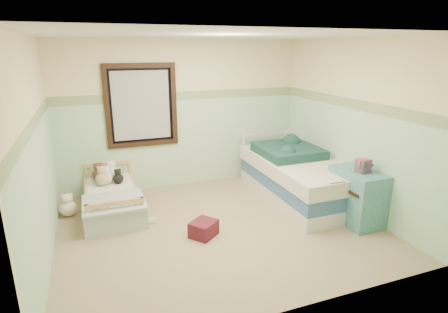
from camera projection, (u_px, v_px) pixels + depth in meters
name	position (u px, v px, depth m)	size (l,w,h in m)	color
floor	(219.00, 227.00, 5.00)	(4.20, 3.60, 0.02)	#83735D
ceiling	(218.00, 34.00, 4.28)	(4.20, 3.60, 0.02)	silver
wall_back	(183.00, 115.00, 6.25)	(4.20, 0.04, 2.50)	beige
wall_front	(291.00, 186.00, 3.03)	(4.20, 0.04, 2.50)	beige
wall_left	(36.00, 154.00, 3.93)	(0.04, 3.60, 2.50)	beige
wall_right	(352.00, 126.00, 5.35)	(0.04, 3.60, 2.50)	beige
wainscot_mint	(184.00, 143.00, 6.38)	(4.20, 0.01, 1.50)	#9DC89E
border_strip	(183.00, 96.00, 6.15)	(4.20, 0.01, 0.15)	#376638
window_frame	(141.00, 106.00, 5.92)	(1.16, 0.06, 1.36)	black
window_blinds	(141.00, 106.00, 5.93)	(0.92, 0.01, 1.12)	#B7B7B2
toddler_bed_frame	(113.00, 204.00, 5.47)	(0.76, 1.52, 0.19)	tan
toddler_mattress	(112.00, 195.00, 5.42)	(0.69, 1.45, 0.12)	white
patchwork_quilt	(114.00, 202.00, 4.98)	(0.82, 0.76, 0.03)	#7395C9
plush_bed_brown	(99.00, 175.00, 5.77)	(0.21, 0.21, 0.21)	brown
plush_bed_white	(112.00, 173.00, 5.84)	(0.21, 0.21, 0.21)	silver
plush_bed_tan	(103.00, 179.00, 5.59)	(0.21, 0.21, 0.21)	tan
plush_bed_dark	(118.00, 179.00, 5.68)	(0.16, 0.16, 0.16)	black
plush_floor_cream	(68.00, 208.00, 5.28)	(0.23, 0.23, 0.23)	#F9E6CC
plush_floor_tan	(100.00, 223.00, 4.81)	(0.25, 0.25, 0.25)	tan
twin_bed_frame	(298.00, 192.00, 5.91)	(1.09, 2.18, 0.22)	silver
twin_boxspring	(299.00, 179.00, 5.85)	(1.09, 2.18, 0.22)	navy
twin_mattress	(300.00, 166.00, 5.79)	(1.14, 2.23, 0.22)	beige
teal_blanket	(288.00, 151.00, 5.99)	(0.93, 0.98, 0.14)	#0D302A
dresser	(357.00, 196.00, 5.05)	(0.47, 0.75, 0.75)	#38656A
book_stack	(363.00, 166.00, 4.86)	(0.18, 0.14, 0.18)	brown
red_pillow	(204.00, 229.00, 4.72)	(0.32, 0.28, 0.20)	maroon
floor_book	(147.00, 221.00, 5.14)	(0.27, 0.21, 0.02)	#E3DC49
extra_plush_0	(106.00, 178.00, 5.65)	(0.20, 0.20, 0.20)	#F9E6CC
extra_plush_1	(112.00, 176.00, 5.82)	(0.16, 0.16, 0.16)	#F9E6CC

